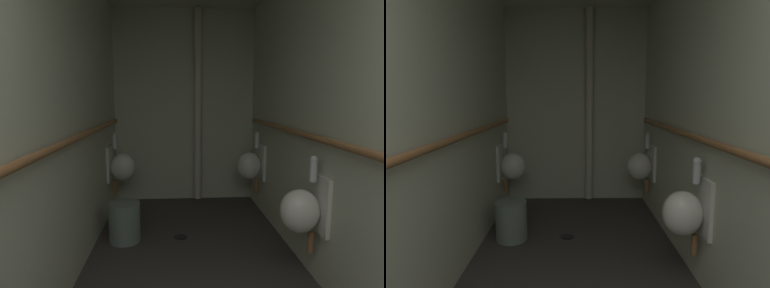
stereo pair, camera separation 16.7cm
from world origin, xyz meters
The scene contains 11 objects.
wall_left centered at (-0.98, 2.26, 1.31)m, with size 0.06×4.64×2.62m, color beige.
wall_right centered at (0.98, 2.26, 1.31)m, with size 0.06×4.64×2.62m, color beige.
wall_back centered at (0.00, 4.55, 1.31)m, with size 2.02×0.06×2.62m, color beige.
urinal_left_mid centered at (-0.80, 3.96, 0.60)m, with size 0.32×0.30×0.76m.
urinal_right_mid centered at (0.80, 2.31, 0.60)m, with size 0.32×0.30×0.76m.
urinal_right_far centered at (0.80, 3.94, 0.60)m, with size 0.32×0.30×0.76m.
supply_pipe_left centered at (-0.89, 2.25, 1.15)m, with size 0.06×3.90×0.06m.
supply_pipe_right centered at (0.89, 2.23, 1.15)m, with size 0.06×3.88×0.06m.
standpipe_back_wall centered at (0.18, 4.44, 1.31)m, with size 0.10×0.10×2.57m, color beige.
floor_drain centered at (-0.10, 3.22, 0.00)m, with size 0.14×0.14×0.01m, color black.
waste_bin centered at (-0.66, 3.17, 0.20)m, with size 0.32×0.32×0.40m, color slate.
Camera 1 is at (-0.19, -0.03, 1.46)m, focal length 30.74 mm.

